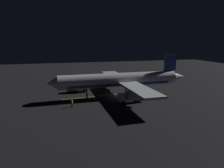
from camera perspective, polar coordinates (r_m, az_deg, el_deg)
The scene contains 10 objects.
ground_plane at distance 54.78m, azimuth 2.02°, elevation -3.57°, with size 180.00×180.00×0.20m, color black.
apron_guide_stripe at distance 55.89m, azimuth -2.59°, elevation -3.15°, with size 0.24×22.17×0.01m, color gold.
airliner at distance 53.96m, azimuth 2.67°, elevation 1.02°, with size 34.51×37.70×10.77m.
baggage_truck at distance 59.86m, azimuth -9.55°, elevation -1.05°, with size 2.47×5.53×2.52m.
catering_truck at distance 49.23m, azimuth 5.01°, elevation -3.80°, with size 2.83×6.53×2.34m.
ground_crew_worker at distance 46.82m, azimuth -11.02°, elevation -5.24°, with size 0.40×0.40×1.74m.
traffic_cone_near_left at distance 46.50m, azimuth 1.81°, elevation -5.96°, with size 0.50×0.50×0.55m.
traffic_cone_near_right at distance 57.93m, azimuth -1.48°, elevation -2.35°, with size 0.50×0.50×0.55m.
traffic_cone_under_wing at distance 55.48m, azimuth -7.91°, elevation -3.11°, with size 0.50×0.50×0.55m.
traffic_cone_far at distance 59.67m, azimuth -3.16°, elevation -1.95°, with size 0.50×0.50×0.55m.
Camera 1 is at (-50.44, 15.60, 14.51)m, focal length 33.00 mm.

